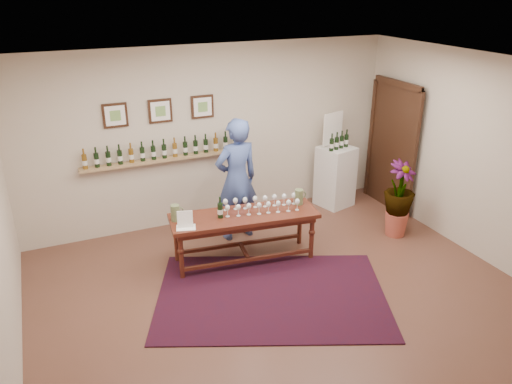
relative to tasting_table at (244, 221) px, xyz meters
name	(u,v)px	position (x,y,z in m)	size (l,w,h in m)	color
ground	(282,295)	(0.09, -0.99, -0.61)	(6.00, 6.00, 0.00)	brown
room_shell	(348,147)	(2.21, 0.86, 0.51)	(6.00, 6.00, 6.00)	beige
rug	(272,295)	(-0.03, -0.95, -0.60)	(2.83, 1.89, 0.02)	#470C12
tasting_table	(244,221)	(0.00, 0.00, 0.00)	(2.08, 0.89, 0.71)	#441D11
table_glasses	(262,204)	(0.27, 0.02, 0.20)	(1.29, 0.30, 0.18)	white
table_bottles	(219,207)	(-0.33, 0.06, 0.25)	(0.26, 0.15, 0.28)	black
pitcher_left	(175,213)	(-0.90, 0.18, 0.22)	(0.14, 0.14, 0.22)	#5D6C43
pitcher_right	(299,197)	(0.84, -0.01, 0.22)	(0.14, 0.14, 0.22)	#5D6C43
menu_card	(185,219)	(-0.84, -0.05, 0.22)	(0.24, 0.18, 0.22)	white
display_pedestal	(335,176)	(2.17, 1.11, -0.08)	(0.52, 0.52, 1.05)	white
pedestal_bottles	(339,140)	(2.15, 1.04, 0.59)	(0.30, 0.08, 0.30)	black
info_sign	(333,128)	(2.14, 1.24, 0.74)	(0.44, 0.02, 0.60)	white
potted_plant	(399,199)	(2.43, -0.25, -0.01)	(0.66, 0.66, 1.03)	#AA4A38
person	(237,180)	(0.17, 0.69, 0.33)	(0.68, 0.45, 1.87)	#3B4E8B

